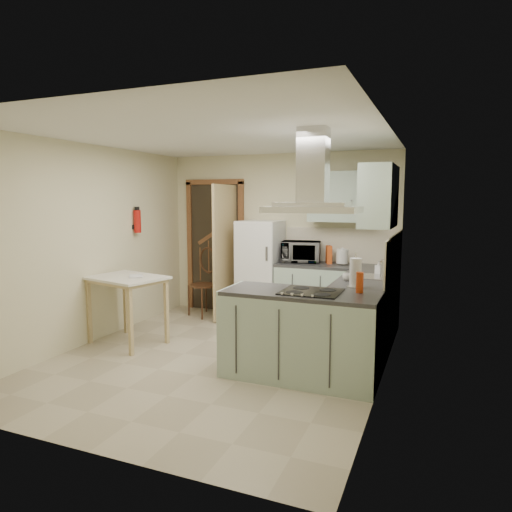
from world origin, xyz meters
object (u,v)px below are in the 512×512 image
at_px(drop_leaf_table, 128,310).
at_px(microwave, 301,252).
at_px(fridge, 260,270).
at_px(bentwood_chair, 204,285).
at_px(peninsula, 301,335).
at_px(extractor_hood, 312,210).

xyz_separation_m(drop_leaf_table, microwave, (1.73, 1.79, 0.62)).
relative_size(fridge, bentwood_chair, 1.55).
relative_size(peninsula, bentwood_chair, 1.60).
relative_size(fridge, drop_leaf_table, 1.64).
xyz_separation_m(peninsula, drop_leaf_table, (-2.35, 0.26, -0.02)).
relative_size(extractor_hood, drop_leaf_table, 0.98).
bearing_deg(extractor_hood, microwave, 109.20).
xyz_separation_m(extractor_hood, drop_leaf_table, (-2.45, 0.26, -1.29)).
distance_m(peninsula, drop_leaf_table, 2.36).
bearing_deg(drop_leaf_table, microwave, 59.38).
xyz_separation_m(drop_leaf_table, bentwood_chair, (0.23, 1.58, 0.05)).
xyz_separation_m(extractor_hood, bentwood_chair, (-2.22, 1.84, -1.24)).
relative_size(extractor_hood, bentwood_chair, 0.93).
height_order(peninsula, microwave, microwave).
bearing_deg(drop_leaf_table, peninsula, 6.98).
relative_size(extractor_hood, microwave, 1.63).
distance_m(extractor_hood, drop_leaf_table, 2.78).
bearing_deg(fridge, extractor_hood, -56.21).
height_order(fridge, bentwood_chair, fridge).
relative_size(fridge, peninsula, 0.97).
relative_size(drop_leaf_table, microwave, 1.66).
bearing_deg(peninsula, bentwood_chair, 138.98).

